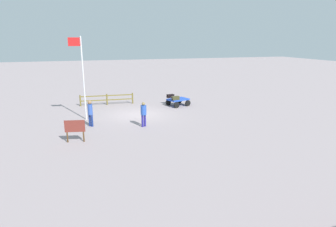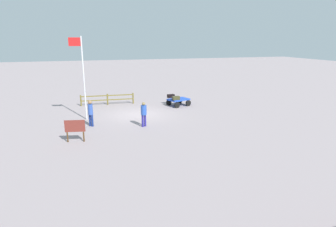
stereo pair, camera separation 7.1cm
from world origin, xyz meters
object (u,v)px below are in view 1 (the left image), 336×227
(suitcase_navy, at_px, (175,98))
(luggage_cart, at_px, (178,101))
(worker_trailing, at_px, (90,111))
(signboard, at_px, (75,128))
(suitcase_tan, at_px, (170,96))
(flagpole, at_px, (82,72))
(worker_lead, at_px, (144,112))

(suitcase_navy, bearing_deg, luggage_cart, -134.78)
(suitcase_navy, height_order, worker_trailing, worker_trailing)
(suitcase_navy, distance_m, signboard, 10.40)
(signboard, bearing_deg, worker_trailing, -108.70)
(suitcase_tan, distance_m, suitcase_navy, 1.03)
(suitcase_tan, height_order, signboard, signboard)
(signboard, bearing_deg, luggage_cart, -140.62)
(luggage_cart, height_order, signboard, signboard)
(flagpole, bearing_deg, worker_lead, 141.22)
(suitcase_navy, distance_m, worker_lead, 6.13)
(suitcase_navy, xyz_separation_m, signboard, (8.07, 6.56, 0.07))
(luggage_cart, xyz_separation_m, suitcase_tan, (0.45, -0.70, 0.31))
(signboard, bearing_deg, worker_lead, -157.60)
(worker_trailing, distance_m, signboard, 3.00)
(worker_trailing, height_order, flagpole, flagpole)
(luggage_cart, distance_m, flagpole, 8.58)
(worker_lead, distance_m, worker_trailing, 3.48)
(worker_lead, height_order, signboard, worker_lead)
(luggage_cart, relative_size, flagpole, 0.35)
(suitcase_tan, distance_m, signboard, 10.99)
(flagpole, xyz_separation_m, signboard, (0.63, 4.68, -2.52))
(suitcase_tan, relative_size, worker_trailing, 0.37)
(luggage_cart, distance_m, signboard, 10.86)
(luggage_cart, distance_m, worker_trailing, 8.48)
(worker_lead, xyz_separation_m, worker_trailing, (3.31, -1.08, 0.04))
(luggage_cart, height_order, flagpole, flagpole)
(suitcase_navy, xyz_separation_m, worker_lead, (3.80, 4.80, 0.21))
(luggage_cart, bearing_deg, suitcase_navy, 45.22)
(luggage_cart, relative_size, suitcase_tan, 3.20)
(worker_lead, bearing_deg, luggage_cart, -128.81)
(luggage_cart, height_order, suitcase_navy, suitcase_navy)
(flagpole, height_order, signboard, flagpole)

